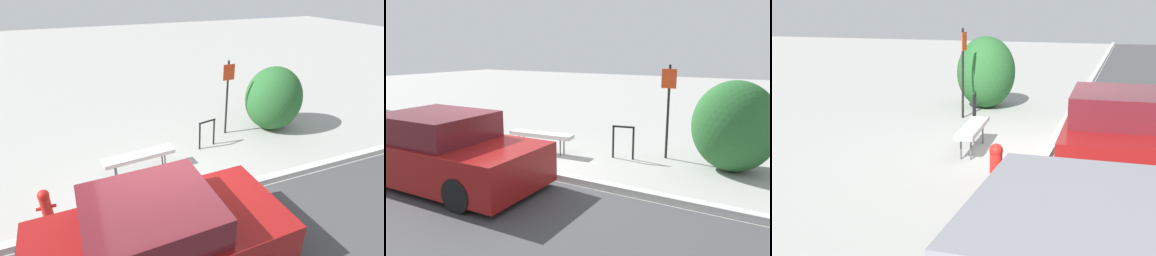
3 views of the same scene
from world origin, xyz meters
TOP-DOWN VIEW (x-y plane):
  - ground_plane at (0.00, 0.00)m, footprint 60.00×60.00m
  - curb at (0.00, 0.00)m, footprint 60.00×0.20m
  - bench at (-0.13, 1.50)m, footprint 1.79×0.52m
  - bike_rack at (1.95, 2.08)m, footprint 0.55×0.16m
  - sign_post at (2.85, 2.65)m, footprint 0.36×0.08m
  - fire_hydrant at (-2.21, 0.48)m, footprint 0.36×0.22m
  - shrub_hedge at (4.40, 2.46)m, footprint 1.83×1.63m
  - parked_car_near at (-0.44, -1.35)m, footprint 4.15×2.04m

SIDE VIEW (x-z plane):
  - ground_plane at x=0.00m, z-range 0.00..0.00m
  - curb at x=0.00m, z-range 0.00..0.13m
  - fire_hydrant at x=-2.21m, z-range 0.03..0.79m
  - bench at x=-0.13m, z-range 0.20..0.73m
  - bike_rack at x=1.95m, z-range 0.09..0.91m
  - parked_car_near at x=-0.44m, z-range -0.06..1.37m
  - shrub_hedge at x=4.40m, z-range 0.00..2.01m
  - sign_post at x=2.85m, z-range 0.23..2.53m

